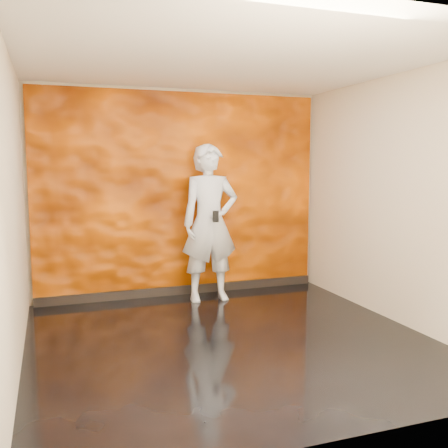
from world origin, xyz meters
TOP-DOWN VIEW (x-y plane):
  - room at (0.00, 0.00)m, footprint 4.02×4.02m
  - feature_wall at (0.00, 1.96)m, footprint 3.90×0.06m
  - baseboard at (0.00, 1.92)m, footprint 3.90×0.04m
  - man at (0.27, 1.53)m, footprint 0.76×0.51m
  - phone at (0.26, 1.26)m, footprint 0.08×0.04m

SIDE VIEW (x-z plane):
  - baseboard at x=0.00m, z-range 0.00..0.12m
  - man at x=0.27m, z-range 0.00..2.06m
  - phone at x=0.26m, z-range 1.07..1.22m
  - feature_wall at x=0.00m, z-range 0.00..2.75m
  - room at x=0.00m, z-range -0.01..2.81m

